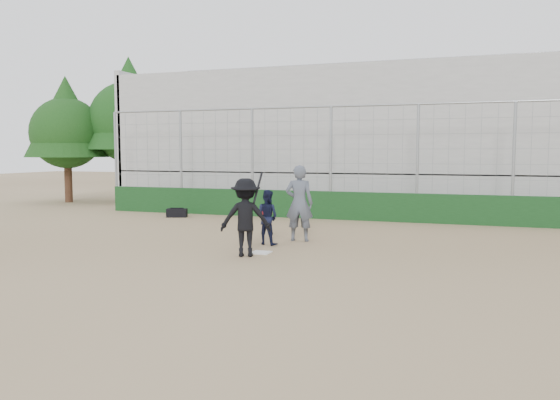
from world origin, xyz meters
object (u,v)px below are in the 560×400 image
(batter_at_plate, at_px, (246,217))
(umpire, at_px, (299,207))
(equipment_bag, at_px, (177,213))
(catcher_crouched, at_px, (267,226))

(batter_at_plate, height_order, umpire, batter_at_plate)
(batter_at_plate, bearing_deg, equipment_bag, 130.54)
(umpire, xyz_separation_m, equipment_bag, (-5.84, 3.74, -0.76))
(umpire, relative_size, equipment_bag, 2.30)
(batter_at_plate, bearing_deg, umpire, 77.46)
(umpire, bearing_deg, equipment_bag, -40.14)
(catcher_crouched, distance_m, equipment_bag, 6.94)
(batter_at_plate, bearing_deg, catcher_crouched, 92.61)
(catcher_crouched, height_order, equipment_bag, catcher_crouched)
(umpire, bearing_deg, catcher_crouched, 45.47)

